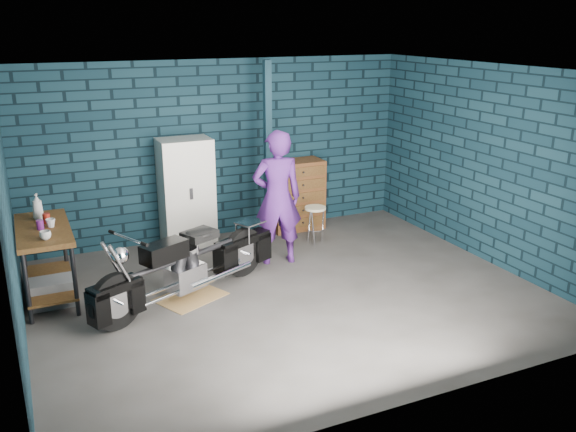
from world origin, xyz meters
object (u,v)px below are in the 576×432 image
object	(u,v)px
person	(277,198)
storage_bin	(53,292)
workbench	(47,263)
locker	(187,193)
shop_stool	(315,225)
tool_chest	(297,195)
motorcycle	(189,259)

from	to	relation	value
person	storage_bin	world-z (taller)	person
workbench	locker	distance (m)	2.36
locker	shop_stool	xyz separation A→B (m)	(1.75, -0.75, -0.52)
person	tool_chest	bearing A→B (deg)	-114.75
workbench	shop_stool	size ratio (longest dim) A/B	2.43
storage_bin	tool_chest	bearing A→B (deg)	19.15
workbench	storage_bin	xyz separation A→B (m)	(0.02, -0.19, -0.30)
motorcycle	locker	size ratio (longest dim) A/B	1.43
workbench	tool_chest	xyz separation A→B (m)	(3.84, 1.13, 0.11)
workbench	motorcycle	bearing A→B (deg)	-23.95
storage_bin	person	bearing A→B (deg)	2.72
workbench	shop_stool	distance (m)	3.82
motorcycle	person	xyz separation A→B (m)	(1.43, 0.64, 0.42)
motorcycle	person	size ratio (longest dim) A/B	1.24
tool_chest	storage_bin	bearing A→B (deg)	-160.85
person	storage_bin	bearing A→B (deg)	13.71
workbench	shop_stool	xyz separation A→B (m)	(3.80, 0.39, -0.17)
workbench	motorcycle	distance (m)	1.70
motorcycle	locker	bearing A→B (deg)	50.03
workbench	motorcycle	size ratio (longest dim) A/B	0.61
motorcycle	shop_stool	size ratio (longest dim) A/B	4.00
tool_chest	person	bearing A→B (deg)	-125.75
workbench	shop_stool	world-z (taller)	workbench
storage_bin	motorcycle	bearing A→B (deg)	-17.91
workbench	motorcycle	xyz separation A→B (m)	(1.55, -0.69, 0.05)
motorcycle	locker	distance (m)	1.91
workbench	locker	xyz separation A→B (m)	(2.04, 1.13, 0.35)
workbench	person	bearing A→B (deg)	-1.03
person	motorcycle	bearing A→B (deg)	34.90
motorcycle	tool_chest	world-z (taller)	tool_chest
person	storage_bin	distance (m)	3.07
motorcycle	tool_chest	bearing A→B (deg)	13.63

